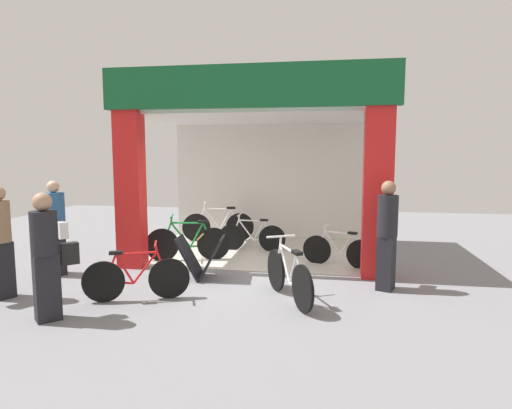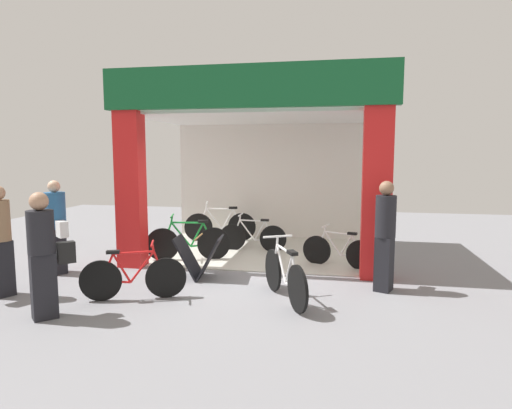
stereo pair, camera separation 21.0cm
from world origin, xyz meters
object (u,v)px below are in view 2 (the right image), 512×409
object	(u,v)px
bicycle_inside_2	(220,225)
bicycle_inside_3	(188,242)
sandwich_board_sign	(199,257)
bicycle_parked_0	(133,277)
bicycle_parked_1	(285,276)
pedestrian_1	(43,254)
pedestrian_3	(385,235)
bicycle_inside_0	(253,237)
pedestrian_2	(56,226)
bicycle_inside_1	(339,251)

from	to	relation	value
bicycle_inside_2	bicycle_inside_3	world-z (taller)	bicycle_inside_2
sandwich_board_sign	bicycle_parked_0	bearing A→B (deg)	-115.70
bicycle_parked_1	bicycle_parked_0	bearing A→B (deg)	-170.86
pedestrian_1	pedestrian_3	distance (m)	4.95
bicycle_inside_2	bicycle_parked_1	bearing A→B (deg)	-62.89
sandwich_board_sign	pedestrian_1	xyz separation A→B (m)	(-1.40, -2.18, 0.50)
bicycle_inside_0	bicycle_parked_1	bearing A→B (deg)	-70.73
bicycle_parked_1	pedestrian_3	world-z (taller)	pedestrian_3
pedestrian_1	bicycle_inside_0	bearing A→B (deg)	66.50
bicycle_parked_0	bicycle_inside_0	bearing A→B (deg)	72.18
pedestrian_2	pedestrian_3	bearing A→B (deg)	0.76
bicycle_parked_0	bicycle_parked_1	size ratio (longest dim) A/B	0.98
bicycle_inside_2	sandwich_board_sign	world-z (taller)	bicycle_inside_2
bicycle_inside_1	bicycle_inside_2	xyz separation A→B (m)	(-2.89, 2.03, 0.07)
bicycle_parked_1	sandwich_board_sign	world-z (taller)	bicycle_parked_1
pedestrian_3	bicycle_inside_2	bearing A→B (deg)	137.10
bicycle_inside_0	pedestrian_2	world-z (taller)	pedestrian_2
bicycle_inside_1	bicycle_inside_3	xyz separation A→B (m)	(-3.00, -0.00, 0.06)
bicycle_parked_0	pedestrian_1	size ratio (longest dim) A/B	0.88
bicycle_inside_0	pedestrian_2	bearing A→B (deg)	-141.96
bicycle_inside_1	bicycle_parked_1	bearing A→B (deg)	-110.33
bicycle_inside_0	pedestrian_1	size ratio (longest dim) A/B	0.90
bicycle_parked_0	pedestrian_2	world-z (taller)	pedestrian_2
bicycle_inside_3	pedestrian_2	distance (m)	2.48
pedestrian_3	bicycle_inside_3	bearing A→B (deg)	160.55
bicycle_parked_0	bicycle_inside_3	bearing A→B (deg)	90.03
pedestrian_2	bicycle_inside_3	bearing A→B (deg)	34.87
bicycle_parked_1	pedestrian_3	bearing A→B (deg)	27.65
bicycle_inside_0	sandwich_board_sign	world-z (taller)	bicycle_inside_0
bicycle_inside_1	bicycle_parked_1	distance (m)	2.23
pedestrian_2	bicycle_inside_2	bearing A→B (deg)	58.44
bicycle_inside_0	bicycle_inside_3	world-z (taller)	bicycle_inside_3
pedestrian_2	bicycle_inside_1	bearing A→B (deg)	15.56
bicycle_inside_3	bicycle_inside_0	bearing A→B (deg)	43.02
bicycle_inside_3	bicycle_parked_0	bearing A→B (deg)	-89.97
bicycle_inside_1	pedestrian_2	distance (m)	5.21
bicycle_inside_1	bicycle_inside_2	bearing A→B (deg)	144.87
pedestrian_2	bicycle_parked_0	bearing A→B (deg)	-28.07
bicycle_parked_0	sandwich_board_sign	distance (m)	1.40
bicycle_inside_0	sandwich_board_sign	xyz separation A→B (m)	(-0.52, -2.23, 0.04)
bicycle_inside_1	sandwich_board_sign	xyz separation A→B (m)	(-2.39, -1.19, 0.05)
bicycle_inside_1	bicycle_parked_1	xyz separation A→B (m)	(-0.78, -2.09, 0.05)
pedestrian_3	bicycle_inside_0	bearing A→B (deg)	137.60
pedestrian_3	bicycle_parked_0	bearing A→B (deg)	-162.96
bicycle_inside_2	bicycle_parked_0	bearing A→B (deg)	-91.42
pedestrian_1	pedestrian_3	xyz separation A→B (m)	(4.51, 2.05, 0.03)
bicycle_inside_2	bicycle_inside_1	bearing A→B (deg)	-35.13
bicycle_parked_1	pedestrian_2	distance (m)	4.30
bicycle_inside_0	bicycle_inside_2	world-z (taller)	bicycle_inside_2
bicycle_inside_3	pedestrian_3	distance (m)	3.97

